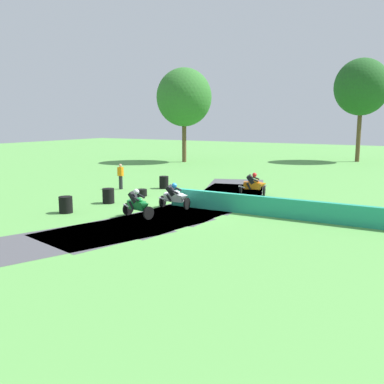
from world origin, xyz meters
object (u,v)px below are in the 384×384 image
at_px(motorcycle_lead_green, 138,204).
at_px(tire_stack_far, 164,182).
at_px(tire_stack_mid_a, 108,196).
at_px(tire_stack_mid_b, 142,193).
at_px(track_marshal, 121,176).
at_px(motorcycle_chase_white, 175,196).
at_px(motorcycle_trailing_orange, 253,184).
at_px(tire_stack_near, 66,205).

bearing_deg(motorcycle_lead_green, tire_stack_far, 115.91).
relative_size(motorcycle_lead_green, tire_stack_mid_a, 2.13).
relative_size(tire_stack_mid_b, tire_stack_far, 0.79).
bearing_deg(track_marshal, tire_stack_mid_b, -27.36).
xyz_separation_m(motorcycle_lead_green, motorcycle_chase_white, (0.35, 2.60, -0.01)).
xyz_separation_m(motorcycle_trailing_orange, tire_stack_near, (-5.92, -9.09, -0.25)).
height_order(motorcycle_lead_green, track_marshal, track_marshal).
height_order(tire_stack_near, track_marshal, track_marshal).
xyz_separation_m(tire_stack_far, track_marshal, (-2.25, -1.62, 0.42)).
xyz_separation_m(motorcycle_lead_green, tire_stack_mid_a, (-3.49, 2.01, -0.25)).
distance_m(tire_stack_mid_b, tire_stack_far, 3.06).
bearing_deg(tire_stack_mid_b, track_marshal, 152.64).
distance_m(tire_stack_near, tire_stack_mid_b, 5.61).
distance_m(motorcycle_lead_green, tire_stack_far, 8.57).
xyz_separation_m(motorcycle_chase_white, tire_stack_mid_b, (-3.64, 2.09, -0.44)).
height_order(tire_stack_far, track_marshal, track_marshal).
bearing_deg(tire_stack_mid_a, motorcycle_trailing_orange, 46.92).
xyz_separation_m(motorcycle_trailing_orange, tire_stack_mid_a, (-5.78, -6.18, -0.25)).
height_order(tire_stack_mid_a, track_marshal, track_marshal).
xyz_separation_m(motorcycle_lead_green, motorcycle_trailing_orange, (2.29, 8.19, 0.00)).
bearing_deg(tire_stack_near, tire_stack_mid_b, 86.51).
relative_size(tire_stack_near, tire_stack_far, 1.00).
xyz_separation_m(motorcycle_chase_white, track_marshal, (-6.34, 3.49, 0.18)).
bearing_deg(tire_stack_mid_a, tire_stack_near, -92.79).
relative_size(tire_stack_near, track_marshal, 0.49).
distance_m(motorcycle_trailing_orange, tire_stack_near, 10.85).
height_order(tire_stack_mid_a, tire_stack_far, same).
bearing_deg(motorcycle_lead_green, tire_stack_mid_b, 125.07).
bearing_deg(tire_stack_far, tire_stack_mid_b, -81.51).
bearing_deg(motorcycle_lead_green, motorcycle_chase_white, 82.30).
bearing_deg(motorcycle_trailing_orange, tire_stack_far, -175.44).
distance_m(motorcycle_trailing_orange, tire_stack_mid_b, 6.60).
relative_size(tire_stack_near, tire_stack_mid_b, 1.26).
bearing_deg(motorcycle_trailing_orange, motorcycle_chase_white, -109.10).
relative_size(motorcycle_chase_white, motorcycle_trailing_orange, 0.98).
relative_size(tire_stack_far, track_marshal, 0.49).
relative_size(motorcycle_trailing_orange, tire_stack_mid_b, 2.70).
bearing_deg(track_marshal, tire_stack_near, -71.37).
distance_m(motorcycle_chase_white, motorcycle_trailing_orange, 5.92).
bearing_deg(motorcycle_lead_green, track_marshal, 134.55).
height_order(tire_stack_mid_b, track_marshal, track_marshal).
bearing_deg(motorcycle_chase_white, motorcycle_lead_green, -97.70).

